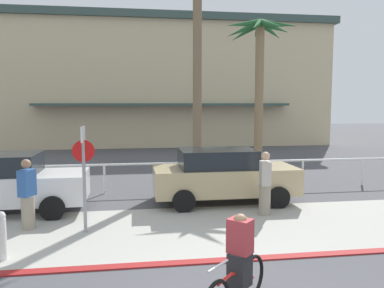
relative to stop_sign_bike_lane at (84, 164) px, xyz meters
The scene contains 13 objects.
ground_plane 6.41m from the stop_sign_bike_lane, 65.51° to the left, with size 80.00×80.00×0.00m, color #4C4C51.
sidewalk_strip 3.06m from the stop_sign_bike_lane, ahead, with size 44.00×4.00×0.02m, color #ADAAA0.
curb_paint 3.75m from the stop_sign_bike_lane, 40.24° to the right, with size 44.00×0.24×0.03m, color maroon.
building_backdrop 22.91m from the stop_sign_bike_lane, 81.59° to the left, with size 25.04×11.09×9.25m.
rail_fence 4.93m from the stop_sign_bike_lane, 58.17° to the left, with size 19.23×0.08×1.04m.
stop_sign_bike_lane is the anchor object (origin of this frame).
bollard_0 2.37m from the stop_sign_bike_lane, 134.09° to the right, with size 0.20×0.20×1.00m.
palm_tree_4 9.70m from the stop_sign_bike_lane, 45.36° to the left, with size 3.02×3.53×6.53m.
car_white_1 3.30m from the stop_sign_bike_lane, 139.85° to the left, with size 4.40×2.02×1.69m.
car_tan_2 4.61m from the stop_sign_bike_lane, 30.44° to the left, with size 4.40×2.02×1.69m.
cyclist_red_0 4.91m from the stop_sign_bike_lane, 56.04° to the right, with size 1.32×1.34×1.50m.
pedestrian_0 1.72m from the stop_sign_bike_lane, 162.46° to the left, with size 0.42×0.47×1.75m.
pedestrian_1 4.88m from the stop_sign_bike_lane, ahead, with size 0.36×0.43×1.78m.
Camera 1 is at (-1.40, -5.13, 3.11)m, focal length 36.94 mm.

